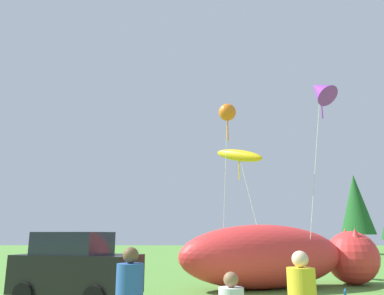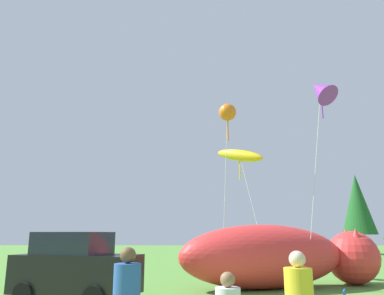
{
  "view_description": "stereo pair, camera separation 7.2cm",
  "coord_description": "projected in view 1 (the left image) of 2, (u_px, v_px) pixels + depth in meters",
  "views": [
    {
      "loc": [
        -0.19,
        -10.88,
        2.1
      ],
      "look_at": [
        -0.48,
        3.45,
        5.4
      ],
      "focal_mm": 35.0,
      "sensor_mm": 36.0,
      "label": 1
    },
    {
      "loc": [
        -0.12,
        -10.88,
        2.1
      ],
      "look_at": [
        -0.48,
        3.45,
        5.4
      ],
      "focal_mm": 35.0,
      "sensor_mm": 36.0,
      "label": 2
    }
  ],
  "objects": [
    {
      "name": "horizon_tree_east",
      "position": [
        356.0,
        204.0,
        40.34
      ],
      "size": [
        3.54,
        3.54,
        8.44
      ],
      "color": "brown",
      "rests_on": "ground"
    },
    {
      "name": "kite_orange_flower",
      "position": [
        227.0,
        113.0,
        16.56
      ],
      "size": [
        0.8,
        0.85,
        7.72
      ],
      "color": "silver",
      "rests_on": "ground"
    },
    {
      "name": "inflatable_cat",
      "position": [
        281.0,
        258.0,
        14.96
      ],
      "size": [
        8.79,
        4.69,
        2.45
      ],
      "rotation": [
        0.0,
        0.0,
        0.32
      ],
      "color": "red",
      "rests_on": "ground"
    },
    {
      "name": "kite_yellow_hero",
      "position": [
        239.0,
        156.0,
        19.72
      ],
      "size": [
        2.67,
        3.24,
        6.81
      ],
      "color": "silver",
      "rests_on": "ground"
    },
    {
      "name": "parked_car",
      "position": [
        76.0,
        267.0,
        11.83
      ],
      "size": [
        4.19,
        2.72,
        2.15
      ],
      "rotation": [
        0.0,
        0.0,
        -0.27
      ],
      "color": "black",
      "rests_on": "ground"
    },
    {
      "name": "kite_purple_delta",
      "position": [
        320.0,
        91.0,
        16.43
      ],
      "size": [
        2.13,
        1.77,
        8.98
      ],
      "color": "silver",
      "rests_on": "ground"
    }
  ]
}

